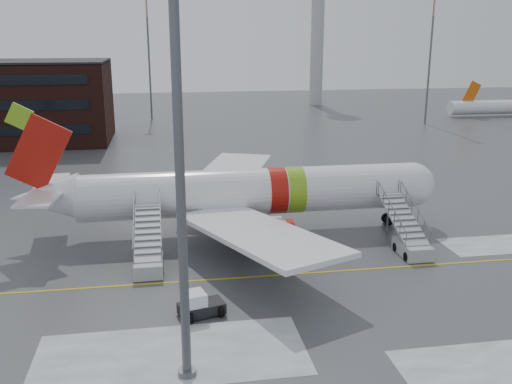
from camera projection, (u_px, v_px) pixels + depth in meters
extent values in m
plane|color=#494C4F|center=(255.00, 271.00, 39.95)|extent=(260.00, 260.00, 0.00)
cylinder|color=white|center=(252.00, 191.00, 47.03)|extent=(28.00, 3.80, 3.80)
sphere|color=white|center=(412.00, 184.00, 49.22)|extent=(3.80, 3.80, 3.80)
cube|color=black|center=(424.00, 178.00, 49.25)|extent=(1.09, 1.60, 0.97)
cone|color=white|center=(44.00, 197.00, 44.39)|extent=(5.20, 3.72, 3.72)
cube|color=#A9150D|center=(38.00, 153.00, 43.43)|extent=(5.27, 0.30, 6.09)
cube|color=#7DB51D|center=(19.00, 116.00, 42.51)|extent=(2.16, 0.26, 2.16)
cube|color=white|center=(52.00, 181.00, 46.72)|extent=(3.07, 4.85, 0.18)
cube|color=white|center=(40.00, 198.00, 41.78)|extent=(3.07, 4.85, 0.18)
cube|color=white|center=(228.00, 175.00, 55.11)|extent=(10.72, 15.97, 1.13)
cube|color=white|center=(257.00, 233.00, 38.95)|extent=(10.72, 15.97, 1.13)
cylinder|color=white|center=(249.00, 197.00, 52.57)|extent=(3.40, 2.10, 2.10)
cylinder|color=white|center=(270.00, 234.00, 42.68)|extent=(3.40, 2.10, 2.10)
cylinder|color=#595B60|center=(388.00, 214.00, 49.60)|extent=(0.20, 0.20, 1.80)
cylinder|color=black|center=(388.00, 219.00, 49.72)|extent=(0.90, 0.56, 0.90)
cylinder|color=black|center=(242.00, 218.00, 50.05)|extent=(0.90, 0.56, 0.90)
cylinder|color=black|center=(251.00, 236.00, 45.48)|extent=(0.90, 0.56, 0.90)
cube|color=#A8ABB0|center=(413.00, 249.00, 42.60)|extent=(2.00, 3.20, 1.00)
cube|color=#A8ABB0|center=(403.00, 219.00, 44.15)|extent=(1.90, 5.87, 2.52)
cube|color=#A8ABB0|center=(387.00, 193.00, 46.97)|extent=(1.90, 1.40, 0.15)
cylinder|color=#595B60|center=(388.00, 214.00, 47.05)|extent=(0.16, 0.16, 3.40)
cylinder|color=black|center=(407.00, 257.00, 41.56)|extent=(0.25, 0.70, 0.70)
cylinder|color=black|center=(418.00, 246.00, 43.74)|extent=(0.25, 0.70, 0.70)
cube|color=#ABADB2|center=(148.00, 265.00, 39.55)|extent=(2.00, 3.20, 1.00)
cube|color=#ABADB2|center=(148.00, 232.00, 41.10)|extent=(1.90, 5.87, 2.52)
cube|color=#ABADB2|center=(148.00, 204.00, 43.92)|extent=(1.90, 1.40, 0.15)
cylinder|color=#595B60|center=(149.00, 226.00, 44.00)|extent=(0.16, 0.16, 3.40)
cylinder|color=black|center=(135.00, 274.00, 38.51)|extent=(0.25, 0.70, 0.70)
cylinder|color=black|center=(162.00, 262.00, 40.69)|extent=(0.25, 0.70, 0.70)
cube|color=black|center=(201.00, 308.00, 33.60)|extent=(2.91, 2.06, 0.66)
cube|color=white|center=(194.00, 300.00, 33.24)|extent=(1.62, 1.62, 0.85)
cube|color=black|center=(193.00, 294.00, 33.15)|extent=(1.41, 1.48, 0.14)
cylinder|color=black|center=(190.00, 318.00, 32.67)|extent=(0.45, 0.71, 0.66)
cylinder|color=black|center=(220.00, 311.00, 33.43)|extent=(0.45, 0.71, 0.66)
cylinder|color=black|center=(183.00, 308.00, 33.83)|extent=(0.45, 0.71, 0.66)
cylinder|color=black|center=(213.00, 302.00, 34.58)|extent=(0.45, 0.71, 0.66)
cylinder|color=#595B60|center=(180.00, 165.00, 24.97)|extent=(0.44, 0.44, 20.98)
cylinder|color=#595B60|center=(187.00, 372.00, 27.72)|extent=(0.90, 0.90, 0.30)
cylinder|color=#B2B5BA|center=(317.00, 44.00, 131.25)|extent=(3.00, 3.00, 28.00)
cylinder|color=#595B60|center=(429.00, 71.00, 102.93)|extent=(0.36, 0.36, 19.20)
cylinder|color=#CC7272|center=(434.00, 4.00, 99.85)|extent=(0.32, 0.32, 4.32)
cylinder|color=#595B60|center=(150.00, 69.00, 110.31)|extent=(0.36, 0.36, 19.20)
cylinder|color=#CC7272|center=(146.00, 6.00, 107.24)|extent=(0.32, 0.32, 4.32)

